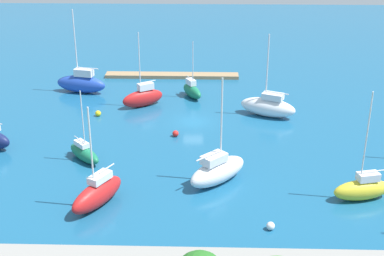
# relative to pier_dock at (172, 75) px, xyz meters

# --- Properties ---
(water) EXTENTS (160.00, 160.00, 0.00)m
(water) POSITION_rel_pier_dock_xyz_m (-3.82, 18.09, -0.26)
(water) COLOR #19567F
(water) RESTS_ON ground
(pier_dock) EXTENTS (20.88, 2.20, 0.52)m
(pier_dock) POSITION_rel_pier_dock_xyz_m (0.00, 0.00, 0.00)
(pier_dock) COLOR #997A56
(pier_dock) RESTS_ON ground
(sailboat_green_mid_basin) EXTENTS (3.52, 4.94, 8.15)m
(sailboat_green_mid_basin) POSITION_rel_pier_dock_xyz_m (-3.41, 9.07, 0.76)
(sailboat_green_mid_basin) COLOR #19724C
(sailboat_green_mid_basin) RESTS_ON water
(sailboat_white_far_south) EXTENTS (6.74, 6.68, 10.86)m
(sailboat_white_far_south) POSITION_rel_pier_dock_xyz_m (-6.63, 33.65, 1.08)
(sailboat_white_far_south) COLOR white
(sailboat_white_far_south) RESTS_ON water
(sailboat_red_lone_south) EXTENTS (4.84, 6.63, 9.88)m
(sailboat_red_lone_south) POSITION_rel_pier_dock_xyz_m (4.44, 38.31, 1.04)
(sailboat_red_lone_south) COLOR red
(sailboat_red_lone_south) RESTS_ON water
(sailboat_yellow_far_north) EXTENTS (5.89, 3.07, 10.77)m
(sailboat_yellow_far_north) POSITION_rel_pier_dock_xyz_m (-20.15, 36.48, 0.87)
(sailboat_yellow_far_north) COLOR yellow
(sailboat_yellow_far_north) RESTS_ON water
(sailboat_blue_outer_mooring) EXTENTS (7.67, 3.63, 11.99)m
(sailboat_blue_outer_mooring) POSITION_rel_pier_dock_xyz_m (12.64, 7.55, 1.20)
(sailboat_blue_outer_mooring) COLOR #2347B2
(sailboat_blue_outer_mooring) RESTS_ON water
(sailboat_green_lone_north) EXTENTS (4.65, 4.84, 8.03)m
(sailboat_green_lone_north) POSITION_rel_pier_dock_xyz_m (7.65, 29.15, 0.61)
(sailboat_green_lone_north) COLOR #19724C
(sailboat_green_lone_north) RESTS_ON water
(sailboat_white_inner_mooring) EXTENTS (7.68, 5.24, 10.73)m
(sailboat_white_inner_mooring) POSITION_rel_pier_dock_xyz_m (-13.44, 15.87, 1.08)
(sailboat_white_inner_mooring) COLOR white
(sailboat_white_inner_mooring) RESTS_ON water
(sailboat_red_along_channel) EXTENTS (5.88, 4.62, 10.19)m
(sailboat_red_along_channel) POSITION_rel_pier_dock_xyz_m (3.11, 12.80, 1.04)
(sailboat_red_along_channel) COLOR red
(sailboat_red_along_channel) RESTS_ON water
(mooring_buoy_red) EXTENTS (0.75, 0.75, 0.75)m
(mooring_buoy_red) POSITION_rel_pier_dock_xyz_m (-1.83, 22.66, 0.11)
(mooring_buoy_red) COLOR red
(mooring_buoy_red) RESTS_ON water
(mooring_buoy_white) EXTENTS (0.73, 0.73, 0.73)m
(mooring_buoy_white) POSITION_rel_pier_dock_xyz_m (-11.06, 41.79, 0.10)
(mooring_buoy_white) COLOR white
(mooring_buoy_white) RESTS_ON water
(mooring_buoy_yellow) EXTENTS (0.75, 0.75, 0.75)m
(mooring_buoy_yellow) POSITION_rel_pier_dock_xyz_m (8.57, 16.55, 0.11)
(mooring_buoy_yellow) COLOR yellow
(mooring_buoy_yellow) RESTS_ON water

